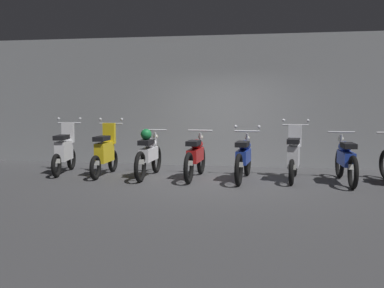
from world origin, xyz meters
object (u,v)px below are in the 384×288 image
Objects in this scene: motorbike_slot_2 at (149,154)px; motorbike_slot_6 at (346,159)px; motorbike_slot_0 at (65,151)px; motorbike_slot_5 at (294,156)px; motorbike_slot_1 at (105,152)px; motorbike_slot_4 at (244,157)px; motorbike_slot_3 at (196,156)px.

motorbike_slot_2 is 1.00× the size of motorbike_slot_6.
motorbike_slot_6 is at bearing -1.77° from motorbike_slot_0.
motorbike_slot_0 is 5.22m from motorbike_slot_5.
motorbike_slot_0 is 0.86× the size of motorbike_slot_6.
motorbike_slot_1 and motorbike_slot_5 have the same top height.
motorbike_slot_6 is at bearing -7.82° from motorbike_slot_5.
motorbike_slot_5 is at bearing 10.12° from motorbike_slot_4.
motorbike_slot_2 is at bearing -3.78° from motorbike_slot_1.
motorbike_slot_1 is 3.13m from motorbike_slot_4.
motorbike_slot_1 reaches higher than motorbike_slot_2.
motorbike_slot_5 is at bearing 3.79° from motorbike_slot_3.
motorbike_slot_4 is (2.08, -0.03, -0.03)m from motorbike_slot_2.
motorbike_slot_1 is at bearing 178.57° from motorbike_slot_3.
motorbike_slot_3 is 2.09m from motorbike_slot_5.
motorbike_slot_3 is (2.08, -0.05, -0.04)m from motorbike_slot_1.
motorbike_slot_4 is 1.00× the size of motorbike_slot_6.
motorbike_slot_2 is 1.00× the size of motorbike_slot_4.
motorbike_slot_5 reaches higher than motorbike_slot_6.
motorbike_slot_3 is 1.00× the size of motorbike_slot_4.
motorbike_slot_2 is 1.04m from motorbike_slot_3.
motorbike_slot_0 reaches higher than motorbike_slot_4.
motorbike_slot_4 is 2.08m from motorbike_slot_6.
motorbike_slot_0 is 1.00× the size of motorbike_slot_5.
motorbike_slot_4 is (1.04, -0.05, 0.00)m from motorbike_slot_3.
motorbike_slot_4 is at bearing -1.84° from motorbike_slot_1.
motorbike_slot_5 is 1.05m from motorbike_slot_6.
motorbike_slot_0 reaches higher than motorbike_slot_3.
motorbike_slot_4 is at bearing -0.87° from motorbike_slot_2.
motorbike_slot_6 is at bearing -0.62° from motorbike_slot_1.
motorbike_slot_4 is 1.06m from motorbike_slot_5.
motorbike_slot_1 reaches higher than motorbike_slot_4.
motorbike_slot_0 and motorbike_slot_5 have the same top height.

